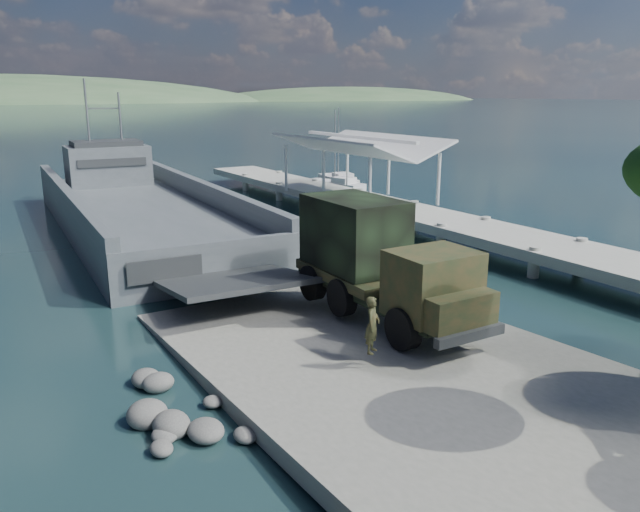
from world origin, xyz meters
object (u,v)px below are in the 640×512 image
Objects in this scene: soldier at (372,338)px; landing_craft at (139,217)px; sailboat_far at (339,181)px; sailboat_near at (336,186)px; pier at (368,194)px; military_truck at (378,260)px.

landing_craft is at bearing 50.34° from soldier.
soldier is 38.84m from sailboat_far.
sailboat_near is at bearing 19.33° from soldier.
landing_craft reaches higher than sailboat_near.
soldier is (-0.15, -23.50, 0.53)m from landing_craft.
landing_craft reaches higher than pier.
sailboat_near is (4.88, 11.26, -1.24)m from pier.
pier is 1.34× the size of landing_craft.
military_truck is at bearing -79.47° from landing_craft.
soldier is at bearing -135.47° from sailboat_near.
sailboat_far is at bearing 59.95° from military_truck.
sailboat_far is at bearing 63.85° from pier.
pier is 23.77m from soldier.
sailboat_far reaches higher than soldier.
military_truck is 34.63m from sailboat_far.
military_truck is 31.68m from sailboat_near.
military_truck is 1.23× the size of sailboat_near.
sailboat_near reaches higher than pier.
pier is at bearing 15.24° from soldier.
sailboat_far reaches higher than pier.
military_truck is at bearing -110.78° from sailboat_far.
pier reaches higher than military_truck.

